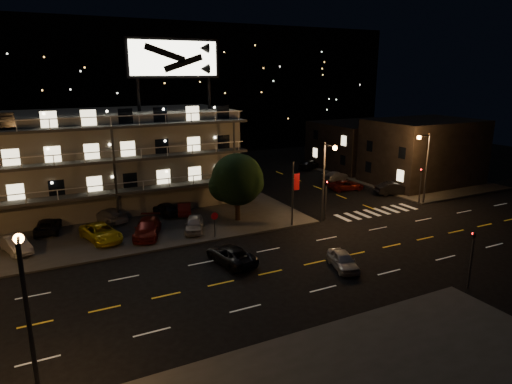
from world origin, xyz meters
name	(u,v)px	position (x,y,z in m)	size (l,w,h in m)	color
ground	(293,268)	(0.00, 0.00, 0.00)	(140.00, 140.00, 0.00)	black
curb_nw	(72,220)	(-14.00, 20.00, 0.07)	(44.00, 24.00, 0.15)	#353533
curb_ne	(399,176)	(30.00, 20.00, 0.07)	(16.00, 24.00, 0.15)	#353533
motel	(102,159)	(-9.94, 23.88, 5.34)	(28.00, 13.80, 18.10)	gray
side_bldg_front	(423,152)	(29.99, 16.00, 4.25)	(14.06, 10.00, 8.50)	black
side_bldg_back	(363,145)	(29.99, 28.00, 3.50)	(14.06, 12.00, 7.00)	black
hill_backdrop	(84,88)	(-5.94, 68.78, 11.55)	(120.00, 25.00, 24.00)	black
streetlight_nc	(326,174)	(8.50, 7.94, 4.96)	(0.44, 1.92, 8.00)	#2D2D30
streetlight_ne	(425,161)	(22.14, 8.30, 4.96)	(1.92, 0.44, 8.00)	#2D2D30
streetlight_s	(27,309)	(-18.00, -7.94, 4.96)	(0.44, 1.92, 8.00)	#2D2D30
signal_nw	(326,196)	(9.00, 8.50, 2.57)	(0.20, 0.27, 4.60)	#2D2D30
signal_sw	(472,254)	(9.00, -8.50, 2.57)	(0.20, 0.27, 4.60)	#2D2D30
signal_ne	(421,182)	(22.00, 8.50, 2.57)	(0.27, 0.20, 4.60)	#2D2D30
banner_north	(293,192)	(5.09, 8.40, 3.43)	(0.83, 0.16, 6.40)	#2D2D30
stop_sign	(215,221)	(-3.00, 8.57, 1.71)	(0.91, 0.11, 2.61)	#2D2D30
tree	(237,181)	(0.88, 12.19, 4.17)	(5.37, 5.17, 6.76)	black
lot_car_1	(15,244)	(-18.98, 12.81, 0.85)	(1.48, 4.25, 1.40)	#98979D
lot_car_2	(101,233)	(-12.23, 12.40, 0.85)	(2.34, 5.06, 1.41)	gold
lot_car_3	(147,228)	(-8.33, 11.60, 0.90)	(2.10, 5.17, 1.50)	#5B120D
lot_car_4	(194,224)	(-4.10, 10.99, 0.84)	(1.63, 4.06, 1.38)	#98979D
lot_car_6	(48,225)	(-16.27, 17.03, 0.77)	(2.07, 4.49, 1.25)	black
lot_car_7	(109,215)	(-10.69, 17.50, 0.82)	(1.88, 4.64, 1.35)	#98979D
lot_car_8	(165,209)	(-5.13, 17.05, 0.84)	(1.63, 4.06, 1.38)	black
lot_car_9	(184,208)	(-3.23, 16.51, 0.78)	(1.33, 3.82, 1.26)	#5B120D
side_car_0	(394,189)	(22.32, 12.78, 0.77)	(1.62, 4.66, 1.53)	black
side_car_1	(346,185)	(18.52, 17.28, 0.64)	(2.12, 4.60, 1.28)	#5B120D
side_car_2	(336,176)	(20.59, 22.33, 0.61)	(1.72, 4.24, 1.23)	#98979D
side_car_3	(310,164)	(21.61, 30.28, 0.77)	(1.81, 4.51, 1.54)	black
road_car_east	(343,260)	(3.32, -1.83, 0.65)	(1.53, 3.81, 1.30)	#98979D
road_car_west	(231,255)	(-3.90, 2.98, 0.69)	(2.28, 4.94, 1.37)	black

